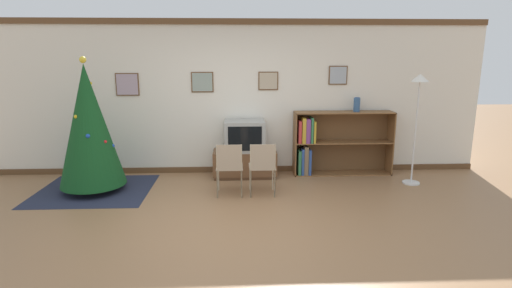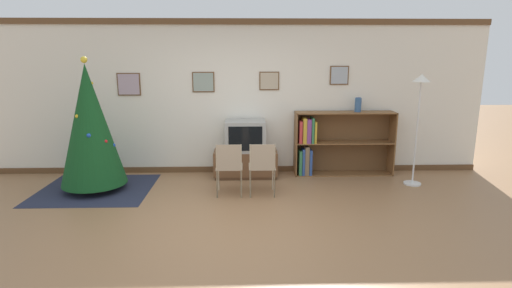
# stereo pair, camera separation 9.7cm
# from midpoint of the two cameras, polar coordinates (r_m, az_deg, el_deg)

# --- Properties ---
(ground_plane) EXTENTS (24.00, 24.00, 0.00)m
(ground_plane) POSITION_cam_midpoint_polar(r_m,az_deg,el_deg) (5.17, -2.92, -11.34)
(ground_plane) COLOR #936B47
(wall_back) EXTENTS (8.85, 0.11, 2.70)m
(wall_back) POSITION_cam_midpoint_polar(r_m,az_deg,el_deg) (7.13, -2.65, 6.61)
(wall_back) COLOR silver
(wall_back) RESTS_ON ground_plane
(area_rug) EXTENTS (1.74, 1.57, 0.01)m
(area_rug) POSITION_cam_midpoint_polar(r_m,az_deg,el_deg) (6.86, -21.53, -6.05)
(area_rug) COLOR #23283D
(area_rug) RESTS_ON ground_plane
(christmas_tree) EXTENTS (0.99, 0.99, 2.07)m
(christmas_tree) POSITION_cam_midpoint_polar(r_m,az_deg,el_deg) (6.62, -22.24, 2.46)
(christmas_tree) COLOR maroon
(christmas_tree) RESTS_ON area_rug
(tv_console) EXTENTS (1.10, 0.52, 0.46)m
(tv_console) POSITION_cam_midpoint_polar(r_m,az_deg,el_deg) (7.02, -1.11, -2.78)
(tv_console) COLOR #4C311E
(tv_console) RESTS_ON ground_plane
(television) EXTENTS (0.69, 0.50, 0.53)m
(television) POSITION_cam_midpoint_polar(r_m,az_deg,el_deg) (6.90, -1.12, 1.18)
(television) COLOR #9E9E99
(television) RESTS_ON tv_console
(folding_chair_left) EXTENTS (0.40, 0.40, 0.82)m
(folding_chair_left) POSITION_cam_midpoint_polar(r_m,az_deg,el_deg) (5.99, -3.40, -3.12)
(folding_chair_left) COLOR tan
(folding_chair_left) RESTS_ON ground_plane
(folding_chair_right) EXTENTS (0.40, 0.40, 0.82)m
(folding_chair_right) POSITION_cam_midpoint_polar(r_m,az_deg,el_deg) (6.00, 1.35, -3.09)
(folding_chair_right) COLOR tan
(folding_chair_right) RESTS_ON ground_plane
(bookshelf) EXTENTS (1.74, 0.36, 1.12)m
(bookshelf) POSITION_cam_midpoint_polar(r_m,az_deg,el_deg) (7.20, 10.58, 0.01)
(bookshelf) COLOR brown
(bookshelf) RESTS_ON ground_plane
(vase) EXTENTS (0.11, 0.11, 0.25)m
(vase) POSITION_cam_midpoint_polar(r_m,az_deg,el_deg) (7.21, 14.75, 5.47)
(vase) COLOR #335684
(vase) RESTS_ON bookshelf
(standing_lamp) EXTENTS (0.28, 0.28, 1.80)m
(standing_lamp) POSITION_cam_midpoint_polar(r_m,az_deg,el_deg) (6.88, 22.71, 5.71)
(standing_lamp) COLOR silver
(standing_lamp) RESTS_ON ground_plane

